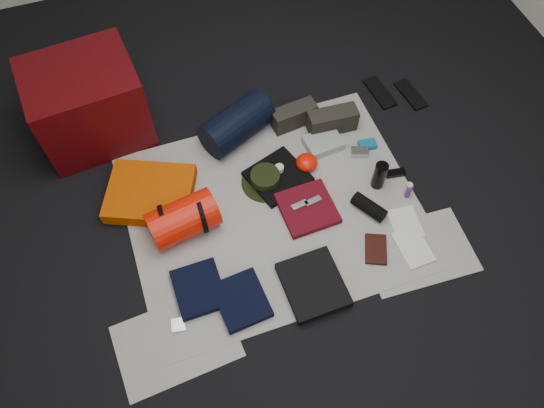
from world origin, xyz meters
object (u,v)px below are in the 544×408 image
object	(u,v)px
water_bottle	(380,175)
compact_camera	(359,152)
paperback_book	(376,249)
sleeping_pad	(150,194)
navy_duffel	(237,124)
stuff_sack	(183,219)
red_cabinet	(88,104)

from	to	relation	value
water_bottle	compact_camera	world-z (taller)	water_bottle
paperback_book	water_bottle	bearing A→B (deg)	87.95
compact_camera	sleeping_pad	bearing A→B (deg)	-167.19
navy_duffel	compact_camera	size ratio (longest dim) A/B	4.25
navy_duffel	compact_camera	distance (m)	0.75
navy_duffel	paperback_book	distance (m)	1.10
sleeping_pad	navy_duffel	distance (m)	0.66
sleeping_pad	paperback_book	size ratio (longest dim) A/B	2.70
stuff_sack	navy_duffel	distance (m)	0.70
sleeping_pad	paperback_book	bearing A→B (deg)	-34.20
water_bottle	navy_duffel	bearing A→B (deg)	137.29
navy_duffel	compact_camera	bearing A→B (deg)	-54.78
stuff_sack	paperback_book	distance (m)	1.05
sleeping_pad	stuff_sack	bearing A→B (deg)	-62.73
red_cabinet	water_bottle	bearing A→B (deg)	-37.74
stuff_sack	navy_duffel	bearing A→B (deg)	48.52
red_cabinet	navy_duffel	world-z (taller)	red_cabinet
sleeping_pad	water_bottle	bearing A→B (deg)	-15.23
compact_camera	paperback_book	bearing A→B (deg)	-88.21
red_cabinet	sleeping_pad	bearing A→B (deg)	-76.66
water_bottle	paperback_book	xyz separation A→B (m)	(-0.19, -0.38, -0.08)
paperback_book	red_cabinet	bearing A→B (deg)	157.87
sleeping_pad	navy_duffel	bearing A→B (deg)	23.90
navy_duffel	water_bottle	size ratio (longest dim) A/B	2.32
sleeping_pad	navy_duffel	size ratio (longest dim) A/B	1.08
stuff_sack	navy_duffel	size ratio (longest dim) A/B	0.85
navy_duffel	sleeping_pad	bearing A→B (deg)	179.16
stuff_sack	water_bottle	bearing A→B (deg)	-4.17
navy_duffel	water_bottle	xyz separation A→B (m)	(0.66, -0.61, -0.02)
red_cabinet	water_bottle	xyz separation A→B (m)	(1.45, -0.92, -0.15)
compact_camera	paperback_book	world-z (taller)	compact_camera
water_bottle	paperback_book	bearing A→B (deg)	-115.94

